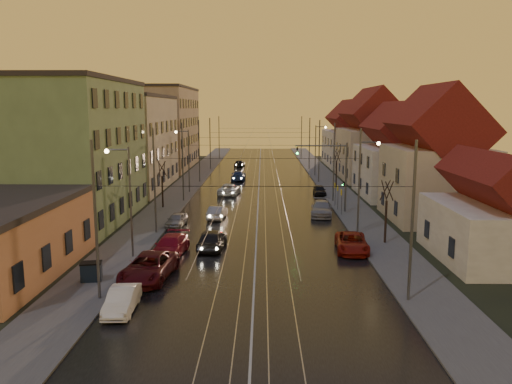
{
  "coord_description": "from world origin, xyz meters",
  "views": [
    {
      "loc": [
        0.49,
        -32.39,
        10.64
      ],
      "look_at": [
        -0.15,
        17.01,
        2.32
      ],
      "focal_mm": 35.0,
      "sensor_mm": 36.0,
      "label": 1
    }
  ],
  "objects_px": {
    "street_lamp_1": "(363,176)",
    "street_lamp_3": "(317,145)",
    "parked_left_1": "(149,267)",
    "parked_left_0": "(122,300)",
    "driving_car_1": "(217,212)",
    "parked_right_1": "(322,208)",
    "street_lamp_0": "(126,191)",
    "street_lamp_2": "(186,155)",
    "parked_right_0": "(352,243)",
    "dumpster": "(91,272)",
    "traffic_light_mast": "(336,168)",
    "driving_car_2": "(229,189)",
    "parked_right_2": "(320,190)",
    "driving_car_4": "(240,164)",
    "parked_left_3": "(177,220)",
    "parked_left_2": "(171,246)",
    "driving_car_0": "(212,239)",
    "driving_car_3": "(238,176)"
  },
  "relations": [
    {
      "from": "parked_left_1",
      "to": "parked_right_0",
      "type": "relative_size",
      "value": 1.14
    },
    {
      "from": "traffic_light_mast",
      "to": "parked_right_1",
      "type": "height_order",
      "value": "traffic_light_mast"
    },
    {
      "from": "driving_car_4",
      "to": "parked_left_0",
      "type": "xyz_separation_m",
      "value": [
        -3.21,
        -65.46,
        -0.05
      ]
    },
    {
      "from": "traffic_light_mast",
      "to": "parked_left_1",
      "type": "distance_m",
      "value": 25.41
    },
    {
      "from": "traffic_light_mast",
      "to": "parked_left_3",
      "type": "distance_m",
      "value": 16.99
    },
    {
      "from": "parked_right_0",
      "to": "dumpster",
      "type": "bearing_deg",
      "value": -153.21
    },
    {
      "from": "street_lamp_1",
      "to": "driving_car_1",
      "type": "relative_size",
      "value": 2.03
    },
    {
      "from": "street_lamp_0",
      "to": "parked_left_0",
      "type": "relative_size",
      "value": 2.08
    },
    {
      "from": "driving_car_4",
      "to": "street_lamp_3",
      "type": "bearing_deg",
      "value": 143.26
    },
    {
      "from": "street_lamp_3",
      "to": "parked_left_3",
      "type": "height_order",
      "value": "street_lamp_3"
    },
    {
      "from": "parked_left_1",
      "to": "parked_right_0",
      "type": "distance_m",
      "value": 15.22
    },
    {
      "from": "street_lamp_2",
      "to": "parked_left_1",
      "type": "bearing_deg",
      "value": -85.64
    },
    {
      "from": "dumpster",
      "to": "driving_car_3",
      "type": "bearing_deg",
      "value": 71.07
    },
    {
      "from": "street_lamp_0",
      "to": "street_lamp_3",
      "type": "distance_m",
      "value": 47.62
    },
    {
      "from": "dumpster",
      "to": "street_lamp_0",
      "type": "bearing_deg",
      "value": 70.02
    },
    {
      "from": "street_lamp_0",
      "to": "driving_car_4",
      "type": "relative_size",
      "value": 1.99
    },
    {
      "from": "parked_left_0",
      "to": "street_lamp_2",
      "type": "bearing_deg",
      "value": 91.1
    },
    {
      "from": "driving_car_1",
      "to": "dumpster",
      "type": "distance_m",
      "value": 19.17
    },
    {
      "from": "street_lamp_2",
      "to": "parked_right_0",
      "type": "distance_m",
      "value": 31.06
    },
    {
      "from": "street_lamp_1",
      "to": "street_lamp_3",
      "type": "distance_m",
      "value": 36.0
    },
    {
      "from": "parked_left_0",
      "to": "parked_right_2",
      "type": "xyz_separation_m",
      "value": [
        14.47,
        35.96,
        -0.02
      ]
    },
    {
      "from": "parked_left_0",
      "to": "street_lamp_0",
      "type": "bearing_deg",
      "value": 100.77
    },
    {
      "from": "parked_left_3",
      "to": "dumpster",
      "type": "bearing_deg",
      "value": -93.84
    },
    {
      "from": "street_lamp_3",
      "to": "traffic_light_mast",
      "type": "height_order",
      "value": "street_lamp_3"
    },
    {
      "from": "parked_left_2",
      "to": "parked_right_1",
      "type": "relative_size",
      "value": 0.97
    },
    {
      "from": "driving_car_2",
      "to": "parked_left_3",
      "type": "xyz_separation_m",
      "value": [
        -3.68,
        -16.82,
        -0.09
      ]
    },
    {
      "from": "parked_left_3",
      "to": "street_lamp_3",
      "type": "bearing_deg",
      "value": 70.77
    },
    {
      "from": "street_lamp_2",
      "to": "parked_left_1",
      "type": "relative_size",
      "value": 1.41
    },
    {
      "from": "street_lamp_0",
      "to": "driving_car_0",
      "type": "height_order",
      "value": "street_lamp_0"
    },
    {
      "from": "driving_car_4",
      "to": "parked_left_1",
      "type": "bearing_deg",
      "value": 93.59
    },
    {
      "from": "street_lamp_2",
      "to": "driving_car_2",
      "type": "bearing_deg",
      "value": -14.22
    },
    {
      "from": "street_lamp_1",
      "to": "driving_car_4",
      "type": "relative_size",
      "value": 1.99
    },
    {
      "from": "driving_car_3",
      "to": "street_lamp_2",
      "type": "bearing_deg",
      "value": 61.86
    },
    {
      "from": "parked_left_2",
      "to": "parked_right_2",
      "type": "height_order",
      "value": "parked_left_2"
    },
    {
      "from": "street_lamp_0",
      "to": "parked_left_3",
      "type": "distance_m",
      "value": 10.83
    },
    {
      "from": "traffic_light_mast",
      "to": "driving_car_2",
      "type": "bearing_deg",
      "value": 137.58
    },
    {
      "from": "street_lamp_1",
      "to": "traffic_light_mast",
      "type": "xyz_separation_m",
      "value": [
        -1.11,
        8.0,
        -0.29
      ]
    },
    {
      "from": "driving_car_3",
      "to": "parked_left_2",
      "type": "xyz_separation_m",
      "value": [
        -3.13,
        -38.3,
        -0.03
      ]
    },
    {
      "from": "parked_left_1",
      "to": "parked_left_0",
      "type": "bearing_deg",
      "value": -87.1
    },
    {
      "from": "driving_car_4",
      "to": "parked_left_1",
      "type": "relative_size",
      "value": 0.71
    },
    {
      "from": "parked_left_2",
      "to": "driving_car_0",
      "type": "bearing_deg",
      "value": 35.64
    },
    {
      "from": "driving_car_0",
      "to": "parked_left_2",
      "type": "height_order",
      "value": "driving_car_0"
    },
    {
      "from": "driving_car_1",
      "to": "parked_left_1",
      "type": "height_order",
      "value": "parked_left_1"
    },
    {
      "from": "traffic_light_mast",
      "to": "driving_car_1",
      "type": "distance_m",
      "value": 12.88
    },
    {
      "from": "driving_car_0",
      "to": "parked_left_3",
      "type": "bearing_deg",
      "value": -57.1
    },
    {
      "from": "driving_car_3",
      "to": "parked_right_1",
      "type": "relative_size",
      "value": 1.01
    },
    {
      "from": "street_lamp_1",
      "to": "driving_car_3",
      "type": "relative_size",
      "value": 1.57
    },
    {
      "from": "driving_car_2",
      "to": "parked_left_3",
      "type": "distance_m",
      "value": 17.22
    },
    {
      "from": "driving_car_1",
      "to": "parked_right_1",
      "type": "xyz_separation_m",
      "value": [
        10.32,
        1.6,
        0.09
      ]
    },
    {
      "from": "parked_right_1",
      "to": "dumpster",
      "type": "distance_m",
      "value": 25.7
    }
  ]
}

